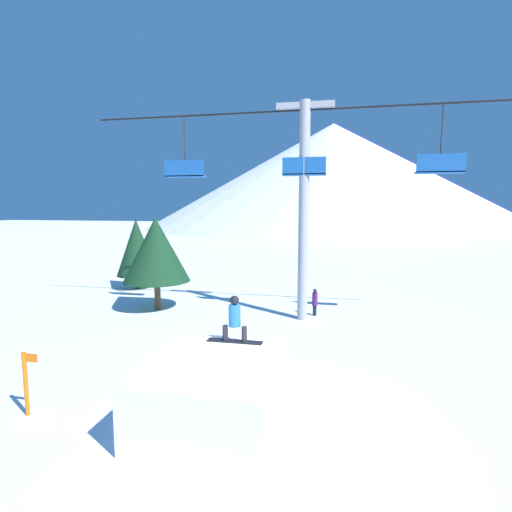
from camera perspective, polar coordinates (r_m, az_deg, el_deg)
name	(u,v)px	position (r m, az deg, el deg)	size (l,w,h in m)	color
ground_plane	(241,415)	(10.18, -2.16, -21.81)	(220.00, 220.00, 0.00)	white
mountain_ridge	(332,176)	(96.61, 10.86, 11.18)	(85.11, 85.11, 23.73)	silver
snow_ramp	(213,391)	(9.65, -6.13, -18.66)	(2.95, 3.41, 1.46)	white
snowboarder	(235,319)	(10.30, -3.08, -9.04)	(1.44, 0.30, 1.21)	black
chairlift	(304,194)	(17.13, 6.86, 8.80)	(18.70, 0.44, 9.24)	#9E9EA3
pine_tree_near	(156,250)	(19.33, -14.08, 0.89)	(3.13, 3.13, 4.41)	#4C3823
pine_tree_far	(137,247)	(24.74, -16.68, 1.20)	(2.40, 2.40, 4.19)	#4C3823
trail_marker	(26,382)	(11.21, -29.99, -15.29)	(0.41, 0.10, 1.55)	orange
distant_skier	(315,301)	(18.28, 8.40, -6.38)	(0.24, 0.24, 1.23)	black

